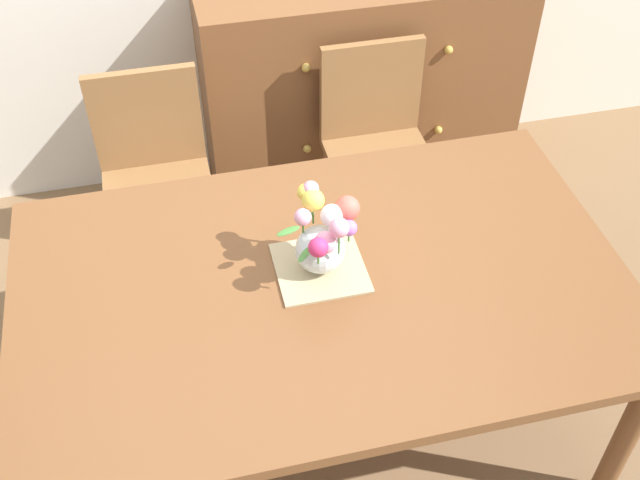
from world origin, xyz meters
TOP-DOWN VIEW (x-y plane):
  - ground_plane at (0.00, 0.00)m, footprint 12.00×12.00m
  - dining_table at (0.00, 0.00)m, footprint 1.83×1.15m
  - chair_left at (-0.45, 0.92)m, footprint 0.42×0.42m
  - chair_right at (0.45, 0.92)m, footprint 0.42×0.42m
  - dresser at (0.50, 1.33)m, footprint 1.40×0.47m
  - placemat at (0.01, 0.05)m, footprint 0.27×0.27m
  - flower_vase at (0.01, 0.05)m, footprint 0.25×0.25m

SIDE VIEW (x-z plane):
  - ground_plane at x=0.00m, z-range 0.00..0.00m
  - dresser at x=0.50m, z-range 0.00..1.00m
  - chair_left at x=-0.45m, z-range 0.07..0.97m
  - chair_right at x=0.45m, z-range 0.07..0.97m
  - dining_table at x=0.00m, z-range 0.29..1.02m
  - placemat at x=0.01m, z-range 0.73..0.73m
  - flower_vase at x=0.01m, z-range 0.73..0.99m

